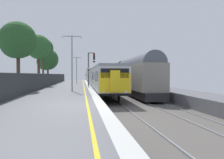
% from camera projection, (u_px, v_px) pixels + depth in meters
% --- Properties ---
extents(ground, '(17.40, 110.00, 1.21)m').
position_uv_depth(ground, '(139.00, 114.00, 12.59)').
color(ground, slate).
extents(commuter_train_at_platform, '(2.83, 64.57, 3.81)m').
position_uv_depth(commuter_train_at_platform, '(94.00, 76.00, 49.77)').
color(commuter_train_at_platform, '#B7B7BC').
rests_on(commuter_train_at_platform, ground).
extents(freight_train_adjacent_track, '(2.60, 45.10, 4.93)m').
position_uv_depth(freight_train_adjacent_track, '(117.00, 75.00, 41.67)').
color(freight_train_adjacent_track, '#232326').
rests_on(freight_train_adjacent_track, ground).
extents(signal_gantry, '(1.10, 0.24, 5.00)m').
position_uv_depth(signal_gantry, '(90.00, 65.00, 32.37)').
color(signal_gantry, '#47474C').
rests_on(signal_gantry, ground).
extents(speed_limit_sign, '(0.59, 0.08, 2.60)m').
position_uv_depth(speed_limit_sign, '(89.00, 75.00, 27.82)').
color(speed_limit_sign, '#59595B').
rests_on(speed_limit_sign, ground).
extents(platform_lamp_mid, '(2.00, 0.20, 5.66)m').
position_uv_depth(platform_lamp_mid, '(72.00, 58.00, 21.82)').
color(platform_lamp_mid, '#93999E').
rests_on(platform_lamp_mid, ground).
extents(platform_lamp_far, '(2.00, 0.20, 5.11)m').
position_uv_depth(platform_lamp_far, '(77.00, 68.00, 41.74)').
color(platform_lamp_far, '#93999E').
rests_on(platform_lamp_far, ground).
extents(background_tree_left, '(4.71, 4.78, 7.46)m').
position_uv_depth(background_tree_left, '(47.00, 60.00, 48.11)').
color(background_tree_left, '#473323').
rests_on(background_tree_left, ground).
extents(background_tree_centre, '(3.96, 3.96, 7.41)m').
position_uv_depth(background_tree_centre, '(17.00, 41.00, 23.21)').
color(background_tree_centre, '#473323').
rests_on(background_tree_centre, ground).
extents(background_tree_right, '(3.85, 3.85, 8.56)m').
position_uv_depth(background_tree_right, '(42.00, 49.00, 40.50)').
color(background_tree_right, '#473323').
rests_on(background_tree_right, ground).
extents(background_tree_back, '(3.73, 3.73, 7.82)m').
position_uv_depth(background_tree_back, '(39.00, 48.00, 33.16)').
color(background_tree_back, '#473323').
rests_on(background_tree_back, ground).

